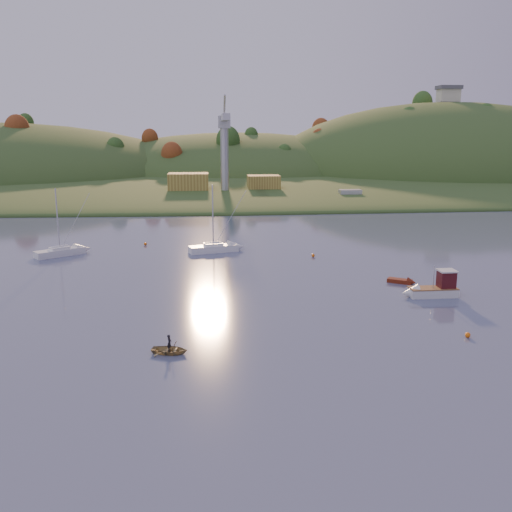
{
  "coord_description": "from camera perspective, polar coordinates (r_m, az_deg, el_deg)",
  "views": [
    {
      "loc": [
        -2.77,
        -36.25,
        18.62
      ],
      "look_at": [
        3.57,
        38.26,
        2.16
      ],
      "focal_mm": 40.0,
      "sensor_mm": 36.0,
      "label": 1
    }
  ],
  "objects": [
    {
      "name": "ground",
      "position": [
        40.85,
        -0.46,
        -14.71
      ],
      "size": [
        500.0,
        500.0,
        0.0
      ],
      "primitive_type": "plane",
      "color": "#3D4264",
      "rests_on": "ground"
    },
    {
      "name": "shore_slope",
      "position": [
        202.13,
        -4.09,
        7.09
      ],
      "size": [
        640.0,
        150.0,
        7.0
      ],
      "primitive_type": "ellipsoid",
      "color": "#355120",
      "rests_on": "ground"
    },
    {
      "name": "hillside_trees",
      "position": [
        222.05,
        -4.17,
        7.57
      ],
      "size": [
        280.0,
        50.0,
        32.0
      ],
      "primitive_type": null,
      "color": "#224C1B",
      "rests_on": "ground"
    },
    {
      "name": "far_shore",
      "position": [
        266.92,
        -4.3,
        8.38
      ],
      "size": [
        620.0,
        220.0,
        1.5
      ],
      "primitive_type": "cube",
      "color": "#355120",
      "rests_on": "ground"
    },
    {
      "name": "work_vessel",
      "position": [
        153.56,
        9.37,
        5.74
      ],
      "size": [
        13.61,
        5.3,
        3.46
      ],
      "rotation": [
        0.0,
        0.0,
        0.04
      ],
      "color": "slate",
      "rests_on": "ground"
    },
    {
      "name": "sailboat_far",
      "position": [
        89.69,
        -4.28,
        0.85
      ],
      "size": [
        7.97,
        4.27,
        10.6
      ],
      "rotation": [
        0.0,
        0.0,
        0.27
      ],
      "color": "white",
      "rests_on": "ground"
    },
    {
      "name": "hilltop_house",
      "position": [
        251.51,
        18.7,
        15.15
      ],
      "size": [
        9.0,
        7.0,
        6.45
      ],
      "color": "beige",
      "rests_on": "hill_right"
    },
    {
      "name": "hill_right",
      "position": [
        251.76,
        18.17,
        7.56
      ],
      "size": [
        150.0,
        130.0,
        60.0
      ],
      "primitive_type": "ellipsoid",
      "color": "#355120",
      "rests_on": "ground"
    },
    {
      "name": "fishing_boat",
      "position": [
        68.31,
        16.94,
        -3.17
      ],
      "size": [
        6.48,
        2.13,
        4.12
      ],
      "rotation": [
        0.0,
        0.0,
        3.16
      ],
      "color": "silver",
      "rests_on": "ground"
    },
    {
      "name": "buoy_1",
      "position": [
        86.3,
        5.73,
        0.06
      ],
      "size": [
        0.5,
        0.5,
        0.5
      ],
      "primitive_type": "sphere",
      "color": "orange",
      "rests_on": "ground"
    },
    {
      "name": "shed_west",
      "position": [
        159.94,
        -6.78,
        7.37
      ],
      "size": [
        11.0,
        8.0,
        4.8
      ],
      "primitive_type": "cube",
      "color": "olive",
      "rests_on": "wharf"
    },
    {
      "name": "paddler",
      "position": [
        49.72,
        -8.65,
        -8.85
      ],
      "size": [
        0.45,
        0.59,
        1.43
      ],
      "primitive_type": "imported",
      "rotation": [
        0.0,
        0.0,
        1.34
      ],
      "color": "black",
      "rests_on": "ground"
    },
    {
      "name": "buoy_3",
      "position": [
        96.45,
        -11.0,
        1.2
      ],
      "size": [
        0.5,
        0.5,
        0.5
      ],
      "primitive_type": "sphere",
      "color": "orange",
      "rests_on": "ground"
    },
    {
      "name": "red_tender",
      "position": [
        73.48,
        14.69,
        -2.48
      ],
      "size": [
        3.59,
        2.87,
        1.19
      ],
      "rotation": [
        0.0,
        0.0,
        -0.56
      ],
      "color": "#5C1D0D",
      "rests_on": "ground"
    },
    {
      "name": "canoe",
      "position": [
        49.86,
        -8.63,
        -9.27
      ],
      "size": [
        3.53,
        2.86,
        0.64
      ],
      "primitive_type": "imported",
      "rotation": [
        0.0,
        0.0,
        1.34
      ],
      "color": "#907F4F",
      "rests_on": "ground"
    },
    {
      "name": "dock_crane",
      "position": [
        154.72,
        -3.16,
        11.86
      ],
      "size": [
        3.2,
        28.0,
        20.3
      ],
      "color": "#B7B7BC",
      "rests_on": "wharf"
    },
    {
      "name": "buoy_0",
      "position": [
        56.4,
        20.41,
        -7.41
      ],
      "size": [
        0.5,
        0.5,
        0.5
      ],
      "primitive_type": "sphere",
      "color": "orange",
      "rests_on": "ground"
    },
    {
      "name": "sailboat_near",
      "position": [
        91.72,
        -19.02,
        0.45
      ],
      "size": [
        7.3,
        6.16,
        10.28
      ],
      "rotation": [
        0.0,
        0.0,
        0.63
      ],
      "color": "white",
      "rests_on": "ground"
    },
    {
      "name": "hill_center",
      "position": [
        247.29,
        -1.91,
        8.09
      ],
      "size": [
        140.0,
        120.0,
        36.0
      ],
      "primitive_type": "ellipsoid",
      "color": "#355120",
      "rests_on": "ground"
    },
    {
      "name": "shed_east",
      "position": [
        161.65,
        0.76,
        7.36
      ],
      "size": [
        9.0,
        7.0,
        4.0
      ],
      "primitive_type": "cube",
      "color": "olive",
      "rests_on": "wharf"
    },
    {
      "name": "wharf",
      "position": [
        159.4,
        -2.05,
        6.13
      ],
      "size": [
        42.0,
        16.0,
        2.4
      ],
      "primitive_type": "cube",
      "color": "slate",
      "rests_on": "ground"
    }
  ]
}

